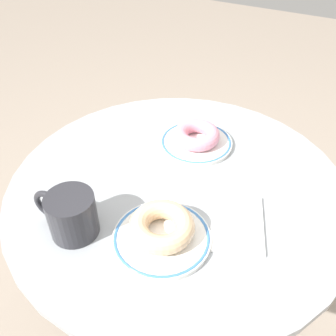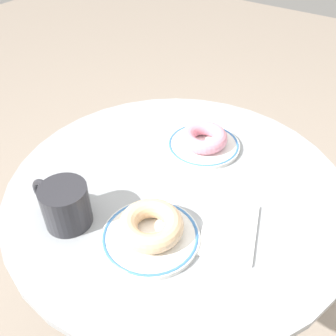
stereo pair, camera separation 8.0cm
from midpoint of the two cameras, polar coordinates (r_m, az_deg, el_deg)
name	(u,v)px [view 2 (the right image)]	position (r m, az deg, el deg)	size (l,w,h in m)	color
cafe_table	(176,253)	(1.00, 3.55, -12.85)	(0.74, 0.74, 0.71)	#999EA3
plate_left	(151,236)	(0.71, 0.60, -10.50)	(0.19, 0.19, 0.01)	white
plate_right	(203,145)	(0.93, 7.88, 3.39)	(0.18, 0.18, 0.01)	white
donut_glazed	(151,225)	(0.70, 0.68, -8.84)	(0.12, 0.12, 0.04)	#E0B789
donut_pink_frosted	(204,138)	(0.92, 8.01, 4.51)	(0.11, 0.11, 0.03)	pink
paper_napkin	(229,229)	(0.75, 12.38, -9.26)	(0.15, 0.10, 0.01)	white
coffee_mug	(65,205)	(0.73, -12.43, -5.60)	(0.09, 0.13, 0.09)	#28282D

